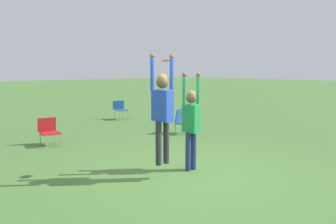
# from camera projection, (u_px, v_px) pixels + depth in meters

# --- Properties ---
(ground_plane) EXTENTS (120.00, 120.00, 0.00)m
(ground_plane) POSITION_uv_depth(u_px,v_px,m) (189.00, 176.00, 6.80)
(ground_plane) COLOR #4C7A38
(person_jumping) EXTENTS (0.59, 0.45, 2.19)m
(person_jumping) POSITION_uv_depth(u_px,v_px,m) (162.00, 106.00, 6.41)
(person_jumping) COLOR #2D2D38
(person_jumping) RESTS_ON ground_plane
(person_defending) EXTENTS (0.52, 0.38, 2.14)m
(person_defending) POSITION_uv_depth(u_px,v_px,m) (191.00, 119.00, 7.06)
(person_defending) COLOR navy
(person_defending) RESTS_ON ground_plane
(frisbee) EXTENTS (0.23, 0.23, 0.04)m
(frisbee) POSITION_uv_depth(u_px,v_px,m) (167.00, 60.00, 6.67)
(frisbee) COLOR #E04C23
(camping_chair_0) EXTENTS (0.58, 0.64, 0.84)m
(camping_chair_0) POSITION_uv_depth(u_px,v_px,m) (181.00, 120.00, 11.25)
(camping_chair_0) COLOR gray
(camping_chair_0) RESTS_ON ground_plane
(camping_chair_1) EXTENTS (0.58, 0.62, 0.80)m
(camping_chair_1) POSITION_uv_depth(u_px,v_px,m) (49.00, 130.00, 9.53)
(camping_chair_1) COLOR gray
(camping_chair_1) RESTS_ON ground_plane
(camping_chair_2) EXTENTS (0.61, 0.65, 0.82)m
(camping_chair_2) POSITION_uv_depth(u_px,v_px,m) (120.00, 108.00, 14.43)
(camping_chair_2) COLOR gray
(camping_chair_2) RESTS_ON ground_plane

